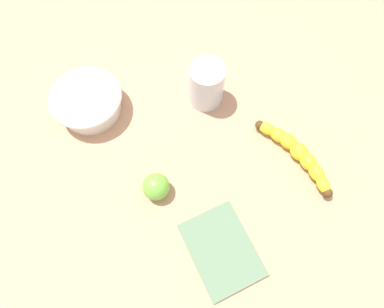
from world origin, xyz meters
TOP-DOWN VIEW (x-y plane):
  - wooden_tabletop at (0.00, 0.00)cm, footprint 120.00×120.00cm
  - banana at (-2.95, -14.25)cm, footprint 19.12×8.15cm
  - smoothie_glass at (16.00, -2.79)cm, footprint 7.11×7.11cm
  - ceramic_bowl at (21.85, 20.65)cm, footprint 14.48×14.48cm
  - lime_fruit at (-0.13, 13.41)cm, footprint 5.07×5.07cm
  - folded_napkin at (-14.39, 6.24)cm, footprint 15.44×11.86cm

SIDE VIEW (x-z plane):
  - wooden_tabletop at x=0.00cm, z-range 0.00..3.00cm
  - folded_napkin at x=-14.39cm, z-range 3.00..3.60cm
  - banana at x=-2.95cm, z-range 3.00..6.26cm
  - lime_fruit at x=-0.13cm, z-range 3.00..8.07cm
  - ceramic_bowl at x=21.85cm, z-range 3.50..8.84cm
  - smoothie_glass at x=16.00cm, z-range 2.69..12.32cm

